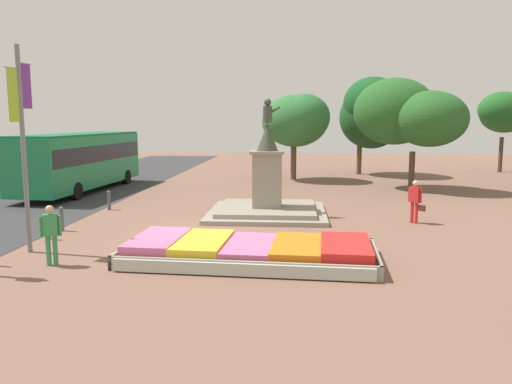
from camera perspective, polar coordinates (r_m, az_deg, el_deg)
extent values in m
plane|color=brown|center=(17.47, -6.33, -5.05)|extent=(89.15, 89.15, 0.00)
cube|color=#38281C|center=(14.41, -0.75, -7.12)|extent=(7.15, 3.28, 0.36)
cube|color=gray|center=(12.99, -1.74, -8.74)|extent=(7.18, 0.54, 0.40)
cube|color=gray|center=(15.82, 0.05, -5.65)|extent=(7.18, 0.54, 0.40)
cube|color=gray|center=(15.32, -14.06, -6.36)|extent=(0.29, 3.07, 0.40)
cube|color=gray|center=(14.33, 13.52, -7.35)|extent=(0.29, 3.07, 0.40)
cube|color=#D86699|center=(14.96, -11.14, -5.47)|extent=(1.52, 2.74, 0.25)
cube|color=yellow|center=(14.59, -6.06, -5.78)|extent=(1.52, 2.74, 0.22)
cube|color=#D86699|center=(14.34, -0.75, -6.12)|extent=(1.52, 2.74, 0.16)
cube|color=orange|center=(14.20, 4.70, -6.20)|extent=(1.52, 2.74, 0.20)
cube|color=red|center=(14.19, 10.21, -6.18)|extent=(1.52, 2.74, 0.26)
cube|color=#B2BCAD|center=(12.95, -1.77, -8.81)|extent=(6.83, 0.61, 0.33)
cube|color=gray|center=(21.27, 1.29, -2.37)|extent=(4.91, 4.91, 0.18)
cube|color=gray|center=(21.24, 1.29, -1.89)|extent=(4.04, 4.04, 0.18)
cube|color=gray|center=(21.06, 1.30, 1.35)|extent=(1.19, 1.19, 2.24)
cube|color=gray|center=(20.96, 1.31, 4.56)|extent=(1.40, 1.40, 0.12)
cone|color=#384233|center=(20.92, 1.32, 6.33)|extent=(0.89, 0.89, 1.17)
cylinder|color=#384233|center=(20.92, 1.33, 8.87)|extent=(0.38, 0.38, 0.68)
sphere|color=#384233|center=(20.93, 1.33, 10.22)|extent=(0.30, 0.30, 0.30)
cylinder|color=#384233|center=(20.95, 1.98, 9.24)|extent=(0.60, 0.20, 0.43)
cylinder|color=slate|center=(16.37, -25.02, 4.26)|extent=(0.14, 0.14, 6.16)
cube|color=#6B2D8C|center=(16.59, -24.80, 10.92)|extent=(0.09, 0.42, 1.31)
cylinder|color=slate|center=(16.64, -24.94, 13.17)|extent=(0.13, 0.56, 0.03)
cube|color=#8CBF2D|center=(16.14, -26.01, 9.93)|extent=(0.09, 0.41, 1.53)
cylinder|color=slate|center=(16.20, -26.18, 12.62)|extent=(0.13, 0.55, 0.03)
cube|color=#197A47|center=(29.78, -19.37, 3.43)|extent=(3.23, 10.92, 2.81)
cube|color=black|center=(29.75, -19.41, 4.24)|extent=(3.23, 10.60, 0.90)
cube|color=#146139|center=(29.71, -19.50, 6.23)|extent=(3.16, 10.70, 0.10)
cylinder|color=black|center=(33.55, -18.36, 1.72)|extent=(0.33, 0.92, 0.90)
cylinder|color=black|center=(32.58, -14.60, 1.69)|extent=(0.33, 0.92, 0.90)
cylinder|color=black|center=(27.93, -24.18, 0.19)|extent=(0.33, 0.92, 0.90)
cylinder|color=black|center=(26.75, -19.85, 0.10)|extent=(0.33, 0.92, 0.90)
cylinder|color=red|center=(20.47, 17.40, -2.22)|extent=(0.13, 0.13, 0.84)
cylinder|color=red|center=(20.39, 17.85, -2.28)|extent=(0.13, 0.13, 0.84)
cube|color=red|center=(20.32, 17.71, -0.26)|extent=(0.43, 0.42, 0.60)
cylinder|color=red|center=(20.43, 17.11, -0.27)|extent=(0.09, 0.09, 0.57)
cylinder|color=red|center=(20.21, 18.31, -0.41)|extent=(0.09, 0.09, 0.57)
sphere|color=beige|center=(20.26, 17.76, 0.96)|extent=(0.22, 0.22, 0.22)
cube|color=#591E19|center=(20.26, 18.40, -1.77)|extent=(0.29, 0.27, 0.22)
cylinder|color=#338C4C|center=(14.95, -21.95, -6.20)|extent=(0.13, 0.13, 0.84)
cylinder|color=#338C4C|center=(14.97, -22.64, -6.22)|extent=(0.13, 0.13, 0.84)
cube|color=#338C4C|center=(14.80, -22.45, -3.50)|extent=(0.43, 0.33, 0.60)
cylinder|color=#338C4C|center=(14.78, -21.52, -3.59)|extent=(0.09, 0.09, 0.57)
cylinder|color=#338C4C|center=(14.85, -23.36, -3.64)|extent=(0.09, 0.09, 0.57)
sphere|color=tan|center=(14.73, -22.54, -1.83)|extent=(0.22, 0.22, 0.22)
cylinder|color=slate|center=(18.22, -22.63, -3.97)|extent=(0.13, 0.13, 0.69)
sphere|color=slate|center=(18.15, -22.69, -2.79)|extent=(0.14, 0.14, 0.14)
cylinder|color=#4C5156|center=(19.43, -21.31, -3.05)|extent=(0.14, 0.14, 0.78)
sphere|color=#4C5156|center=(19.36, -21.37, -1.79)|extent=(0.16, 0.16, 0.16)
cylinder|color=#4C5156|center=(23.32, -16.45, -1.06)|extent=(0.15, 0.15, 0.75)
sphere|color=#4C5156|center=(23.26, -16.49, -0.04)|extent=(0.17, 0.17, 0.17)
cylinder|color=#4C3823|center=(29.99, 17.36, 2.31)|extent=(0.33, 0.33, 2.22)
ellipsoid|color=#265C25|center=(30.55, 15.56, 8.87)|extent=(4.75, 4.26, 3.88)
ellipsoid|color=#265C25|center=(29.65, 19.26, 7.90)|extent=(4.15, 4.07, 3.12)
cylinder|color=brown|center=(38.05, 11.71, 3.94)|extent=(0.36, 0.36, 2.56)
ellipsoid|color=#184E21|center=(37.26, 13.23, 9.83)|extent=(4.23, 4.58, 3.77)
ellipsoid|color=#1D4820|center=(37.83, 13.08, 8.31)|extent=(4.68, 4.89, 4.56)
cylinder|color=#4C3823|center=(43.17, 26.17, 3.86)|extent=(0.30, 0.30, 2.72)
ellipsoid|color=#265C29|center=(43.49, 26.56, 7.96)|extent=(3.70, 3.45, 2.87)
ellipsoid|color=#255929|center=(42.66, 27.17, 8.20)|extent=(3.11, 2.83, 2.57)
ellipsoid|color=#215D24|center=(42.76, 26.37, 8.41)|extent=(3.61, 3.25, 2.78)
cylinder|color=brown|center=(33.93, 4.31, 3.70)|extent=(0.38, 0.38, 2.69)
ellipsoid|color=#2C6933|center=(33.25, 5.54, 8.49)|extent=(3.38, 3.69, 3.08)
ellipsoid|color=#2F6C36|center=(33.59, 4.47, 8.10)|extent=(4.41, 4.37, 3.44)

